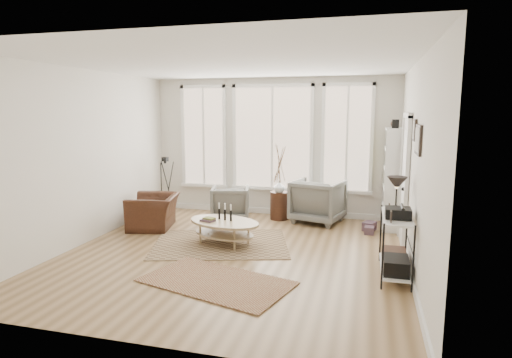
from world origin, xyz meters
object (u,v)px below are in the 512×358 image
(low_shelf, at_px, (396,239))
(armchair_right, at_px, (318,201))
(bookcase, at_px, (392,178))
(coffee_table, at_px, (224,226))
(armchair_left, at_px, (230,203))
(accent_chair, at_px, (154,212))
(side_table, at_px, (280,182))

(low_shelf, relative_size, armchair_right, 1.37)
(bookcase, relative_size, coffee_table, 1.42)
(low_shelf, distance_m, coffee_table, 2.79)
(armchair_left, bearing_deg, accent_chair, 24.59)
(armchair_right, bearing_deg, armchair_left, 22.78)
(coffee_table, bearing_deg, armchair_right, 54.07)
(bookcase, height_order, armchair_right, bookcase)
(coffee_table, relative_size, side_table, 0.91)
(bookcase, relative_size, armchair_right, 2.17)
(low_shelf, distance_m, armchair_left, 3.88)
(low_shelf, relative_size, side_table, 0.82)
(bookcase, bearing_deg, accent_chair, -164.99)
(low_shelf, bearing_deg, armchair_right, 117.42)
(bookcase, bearing_deg, coffee_table, -146.63)
(bookcase, distance_m, armchair_left, 3.22)
(coffee_table, bearing_deg, accent_chair, 158.67)
(bookcase, distance_m, accent_chair, 4.57)
(coffee_table, height_order, accent_chair, accent_chair)
(side_table, xyz_separation_m, accent_chair, (-2.18, -1.26, -0.45))
(bookcase, relative_size, low_shelf, 1.58)
(bookcase, bearing_deg, armchair_left, -176.58)
(accent_chair, bearing_deg, armchair_right, 99.12)
(armchair_right, xyz_separation_m, accent_chair, (-2.98, -1.23, -0.12))
(coffee_table, height_order, armchair_right, armchair_right)
(low_shelf, relative_size, coffee_table, 0.90)
(coffee_table, distance_m, armchair_left, 1.67)
(armchair_left, height_order, armchair_right, armchair_right)
(bookcase, xyz_separation_m, armchair_left, (-3.16, -0.19, -0.61))
(armchair_left, height_order, accent_chair, armchair_left)
(coffee_table, xyz_separation_m, armchair_left, (-0.41, 1.62, 0.03))
(accent_chair, bearing_deg, bookcase, 91.70)
(armchair_right, distance_m, side_table, 0.86)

